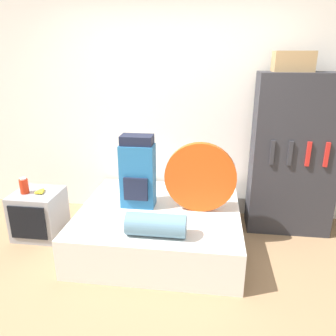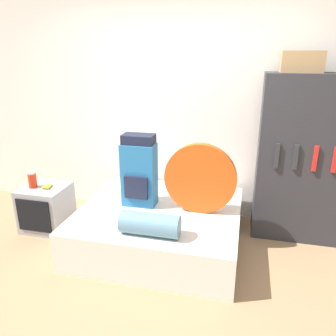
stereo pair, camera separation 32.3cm
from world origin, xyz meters
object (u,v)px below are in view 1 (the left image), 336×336
Objects in this scene: backpack at (138,173)px; canister at (24,186)px; television at (39,214)px; bookshelf at (294,156)px; sleeping_roll at (156,225)px; cardboard_box at (293,61)px; tent_bag at (200,178)px.

canister is at bearing -176.26° from backpack.
television is 2.86m from bookshelf.
cardboard_box reaches higher than sleeping_roll.
backpack is 1.43× the size of sleeping_roll.
sleeping_roll is at bearing -20.43° from television.
tent_bag is 1.35× the size of sleeping_roll.
sleeping_roll is at bearing -123.27° from tent_bag.
backpack is 0.43× the size of bookshelf.
television is 2.93× the size of canister.
sleeping_roll is at bearing -138.98° from cardboard_box.
bookshelf reaches higher than backpack.
sleeping_roll is 1.04× the size of television.
sleeping_roll is 2.11m from cardboard_box.
backpack is at bearing 2.74° from television.
canister is at bearing -166.21° from television.
backpack reaches higher than television.
cardboard_box is at bearing 11.80° from canister.
cardboard_box is at bearing 41.02° from sleeping_roll.
canister is (-1.22, -0.08, -0.18)m from backpack.
sleeping_roll is (-0.36, -0.54, -0.25)m from tent_bag.
cardboard_box reaches higher than bookshelf.
tent_bag is at bearing 56.73° from sleeping_roll.
cardboard_box is (0.87, 0.52, 1.09)m from tent_bag.
backpack reaches higher than tent_bag.
bookshelf is (1.34, 1.04, 0.37)m from sleeping_roll.
backpack is 1.06× the size of tent_bag.
backpack is at bearing -161.97° from cardboard_box.
backpack reaches higher than canister.
canister is 2.92m from bookshelf.
television is 0.29× the size of bookshelf.
tent_bag is 0.70m from sleeping_roll.
backpack is 1.24m from canister.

